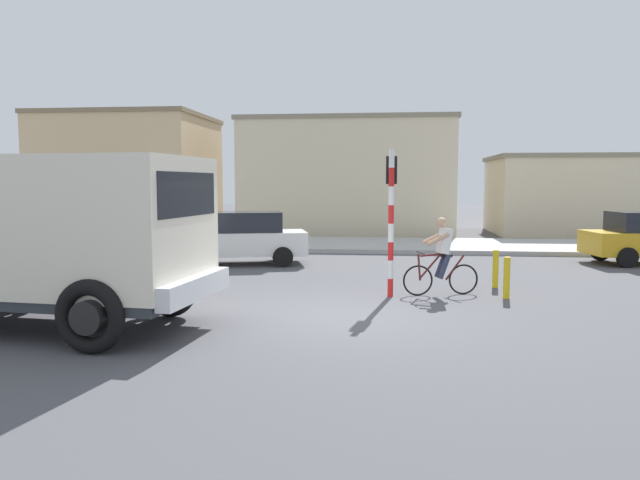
{
  "coord_description": "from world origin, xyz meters",
  "views": [
    {
      "loc": [
        0.89,
        -11.18,
        2.48
      ],
      "look_at": [
        -0.65,
        2.5,
        1.2
      ],
      "focal_mm": 34.67,
      "sensor_mm": 36.0,
      "label": 1
    }
  ],
  "objects_px": {
    "cyclist": "(442,256)",
    "bollard_near": "(507,278)",
    "traffic_light_pole": "(391,202)",
    "car_white_mid": "(241,238)",
    "truck_foreground": "(47,231)",
    "bollard_far": "(496,269)"
  },
  "relations": [
    {
      "from": "car_white_mid",
      "to": "bollard_far",
      "type": "relative_size",
      "value": 4.78
    },
    {
      "from": "cyclist",
      "to": "car_white_mid",
      "type": "bearing_deg",
      "value": 140.61
    },
    {
      "from": "traffic_light_pole",
      "to": "bollard_near",
      "type": "relative_size",
      "value": 3.56
    },
    {
      "from": "traffic_light_pole",
      "to": "bollard_near",
      "type": "xyz_separation_m",
      "value": [
        2.47,
        -0.03,
        -1.62
      ]
    },
    {
      "from": "truck_foreground",
      "to": "traffic_light_pole",
      "type": "distance_m",
      "value": 6.86
    },
    {
      "from": "car_white_mid",
      "to": "bollard_far",
      "type": "distance_m",
      "value": 7.83
    },
    {
      "from": "traffic_light_pole",
      "to": "bollard_far",
      "type": "height_order",
      "value": "traffic_light_pole"
    },
    {
      "from": "car_white_mid",
      "to": "bollard_near",
      "type": "distance_m",
      "value": 8.55
    },
    {
      "from": "truck_foreground",
      "to": "bollard_far",
      "type": "distance_m",
      "value": 9.75
    },
    {
      "from": "bollard_near",
      "to": "bollard_far",
      "type": "height_order",
      "value": "same"
    },
    {
      "from": "bollard_near",
      "to": "bollard_far",
      "type": "xyz_separation_m",
      "value": [
        0.0,
        1.4,
        0.0
      ]
    },
    {
      "from": "traffic_light_pole",
      "to": "truck_foreground",
      "type": "bearing_deg",
      "value": -147.44
    },
    {
      "from": "cyclist",
      "to": "bollard_near",
      "type": "relative_size",
      "value": 1.91
    },
    {
      "from": "car_white_mid",
      "to": "cyclist",
      "type": "bearing_deg",
      "value": -39.39
    },
    {
      "from": "traffic_light_pole",
      "to": "car_white_mid",
      "type": "relative_size",
      "value": 0.74
    },
    {
      "from": "traffic_light_pole",
      "to": "bollard_far",
      "type": "relative_size",
      "value": 3.56
    },
    {
      "from": "bollard_near",
      "to": "bollard_far",
      "type": "bearing_deg",
      "value": 90.0
    },
    {
      "from": "truck_foreground",
      "to": "car_white_mid",
      "type": "bearing_deg",
      "value": 81.69
    },
    {
      "from": "cyclist",
      "to": "traffic_light_pole",
      "type": "height_order",
      "value": "traffic_light_pole"
    },
    {
      "from": "cyclist",
      "to": "bollard_near",
      "type": "distance_m",
      "value": 1.44
    },
    {
      "from": "cyclist",
      "to": "bollard_far",
      "type": "distance_m",
      "value": 1.81
    },
    {
      "from": "cyclist",
      "to": "traffic_light_pole",
      "type": "distance_m",
      "value": 1.66
    }
  ]
}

